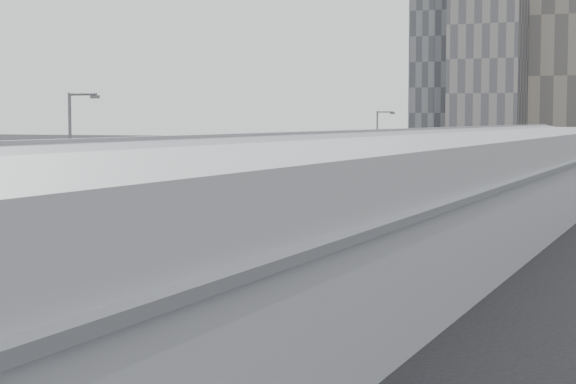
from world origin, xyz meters
The scene contains 18 objects.
sidewalk centered at (9.00, 55.00, 0.06)m, with size 10.00×170.00×0.12m, color gray.
lane_line centered at (-1.50, 55.00, 0.01)m, with size 0.12×160.00×0.02m, color gold.
depot centered at (12.99, 55.00, 3.51)m, with size 12.45×160.40×7.20m.
bus_2 centered at (2.55, 33.41, 1.59)m, with size 3.21×12.99×3.76m.
bus_3 centered at (1.75, 48.60, 1.61)m, with size 3.51×13.20×3.82m.
bus_4 centered at (2.19, 63.56, 1.56)m, with size 2.83×12.67×3.70m.
bus_5 centered at (2.56, 77.09, 1.50)m, with size 3.23×12.29×3.55m.
bus_6 centered at (1.93, 88.66, 1.50)m, with size 2.74×12.19×3.55m.
bus_7 centered at (1.73, 102.11, 1.62)m, with size 3.95×13.33×3.84m.
bus_8 centered at (2.48, 116.99, 1.71)m, with size 3.94×14.03×4.05m.
bus_9 centered at (2.47, 131.08, 1.72)m, with size 3.35×14.01×4.07m.
tree_1 centered at (6.28, 35.14, 3.22)m, with size 1.05×1.05×3.89m.
tree_2 centered at (5.55, 55.81, 3.37)m, with size 2.49×2.49×4.62m.
tree_3 centered at (5.94, 79.68, 3.57)m, with size 1.73×1.73×4.48m.
street_lamp_near centered at (-4.67, 39.84, 5.38)m, with size 2.04×0.22×9.37m.
street_lamp_far centered at (-4.12, 93.40, 5.07)m, with size 2.04×0.22×8.76m.
shipping_container centered at (-5.92, 107.64, 1.21)m, with size 2.61×6.11×2.42m, color #154421.
suv centered at (-3.61, 128.18, 0.87)m, with size 2.89×6.26×1.74m, color black.
Camera 1 is at (27.70, -4.76, 7.89)m, focal length 60.00 mm.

